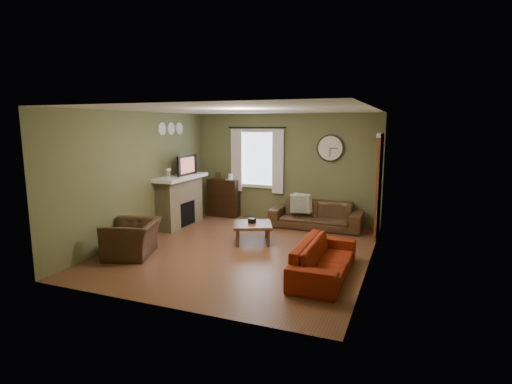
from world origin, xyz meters
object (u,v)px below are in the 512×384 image
(coffee_table, at_px, (253,233))
(armchair, at_px, (132,239))
(bookshelf, at_px, (224,198))
(sofa_brown, at_px, (316,215))
(sofa_red, at_px, (324,259))

(coffee_table, bearing_deg, armchair, -138.06)
(bookshelf, bearing_deg, coffee_table, -50.57)
(armchair, xyz_separation_m, coffee_table, (1.71, 1.54, -0.12))
(sofa_brown, bearing_deg, coffee_table, -119.77)
(bookshelf, height_order, sofa_brown, bookshelf)
(sofa_brown, height_order, armchair, armchair)
(bookshelf, distance_m, sofa_brown, 2.53)
(sofa_red, relative_size, coffee_table, 2.53)
(bookshelf, xyz_separation_m, sofa_brown, (2.50, -0.32, -0.17))
(armchair, bearing_deg, sofa_brown, 120.93)
(bookshelf, bearing_deg, armchair, -92.08)
(bookshelf, height_order, coffee_table, bookshelf)
(bookshelf, distance_m, sofa_red, 4.57)
(bookshelf, height_order, sofa_red, bookshelf)
(armchair, bearing_deg, coffee_table, 112.78)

